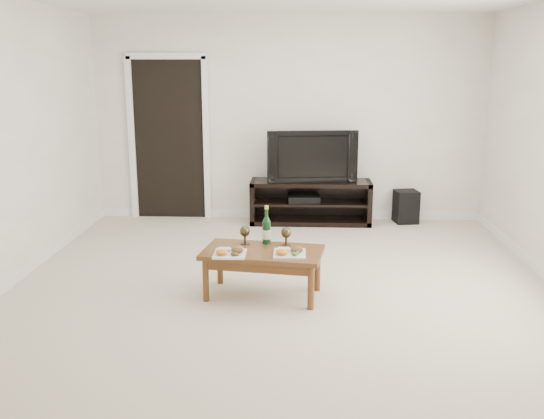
{
  "coord_description": "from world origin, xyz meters",
  "views": [
    {
      "loc": [
        0.16,
        -5.06,
        2.01
      ],
      "look_at": [
        -0.1,
        0.32,
        0.7
      ],
      "focal_mm": 40.0,
      "sensor_mm": 36.0,
      "label": 1
    }
  ],
  "objects": [
    {
      "name": "floor",
      "position": [
        0.0,
        0.0,
        0.0
      ],
      "size": [
        5.5,
        5.5,
        0.0
      ],
      "primitive_type": "plane",
      "color": "beige",
      "rests_on": "ground"
    },
    {
      "name": "wine_bottle",
      "position": [
        -0.14,
        0.17,
        0.59
      ],
      "size": [
        0.07,
        0.07,
        0.35
      ],
      "primitive_type": "cylinder",
      "color": "#0E3317",
      "rests_on": "coffee_table"
    },
    {
      "name": "goblet_right",
      "position": [
        0.04,
        0.11,
        0.51
      ],
      "size": [
        0.09,
        0.09,
        0.17
      ],
      "primitive_type": null,
      "color": "#3E3421",
      "rests_on": "coffee_table"
    },
    {
      "name": "plate_right",
      "position": [
        0.08,
        -0.15,
        0.45
      ],
      "size": [
        0.27,
        0.27,
        0.07
      ],
      "primitive_type": "cube",
      "color": "white",
      "rests_on": "coffee_table"
    },
    {
      "name": "back_wall",
      "position": [
        0.0,
        2.77,
        1.3
      ],
      "size": [
        5.0,
        0.04,
        2.6
      ],
      "primitive_type": "cube",
      "color": "white",
      "rests_on": "ground"
    },
    {
      "name": "coffee_table",
      "position": [
        -0.16,
        -0.03,
        0.21
      ],
      "size": [
        1.1,
        0.71,
        0.42
      ],
      "primitive_type": "cube",
      "rotation": [
        0.0,
        0.0,
        -0.15
      ],
      "color": "brown",
      "rests_on": "ground"
    },
    {
      "name": "television",
      "position": [
        0.29,
        2.5,
        0.88
      ],
      "size": [
        1.14,
        0.29,
        0.65
      ],
      "primitive_type": "imported",
      "rotation": [
        0.0,
        0.0,
        0.12
      ],
      "color": "black",
      "rests_on": "media_console"
    },
    {
      "name": "doorway",
      "position": [
        -1.55,
        2.73,
        1.02
      ],
      "size": [
        0.9,
        0.02,
        2.05
      ],
      "primitive_type": "cube",
      "color": "black",
      "rests_on": "ground"
    },
    {
      "name": "media_console",
      "position": [
        0.29,
        2.5,
        0.28
      ],
      "size": [
        1.53,
        0.45,
        0.55
      ],
      "primitive_type": "cube",
      "color": "black",
      "rests_on": "ground"
    },
    {
      "name": "av_receiver",
      "position": [
        0.21,
        2.48,
        0.33
      ],
      "size": [
        0.42,
        0.33,
        0.08
      ],
      "primitive_type": "cube",
      "rotation": [
        0.0,
        0.0,
        0.08
      ],
      "color": "black",
      "rests_on": "media_console"
    },
    {
      "name": "goblet_left",
      "position": [
        -0.33,
        0.14,
        0.51
      ],
      "size": [
        0.09,
        0.09,
        0.17
      ],
      "primitive_type": null,
      "color": "#3E3421",
      "rests_on": "coffee_table"
    },
    {
      "name": "plate_left",
      "position": [
        -0.43,
        -0.18,
        0.45
      ],
      "size": [
        0.27,
        0.27,
        0.07
      ],
      "primitive_type": "cube",
      "color": "white",
      "rests_on": "coffee_table"
    },
    {
      "name": "subwoofer",
      "position": [
        1.52,
        2.58,
        0.21
      ],
      "size": [
        0.32,
        0.32,
        0.42
      ],
      "primitive_type": "cube",
      "rotation": [
        0.0,
        0.0,
        0.17
      ],
      "color": "black",
      "rests_on": "ground"
    }
  ]
}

